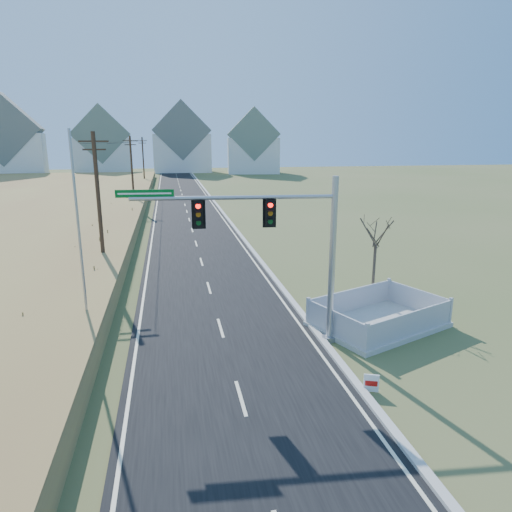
# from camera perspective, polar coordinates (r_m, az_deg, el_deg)

# --- Properties ---
(ground) EXTENTS (260.00, 260.00, 0.00)m
(ground) POSITION_cam_1_polar(r_m,az_deg,el_deg) (17.81, -2.95, -14.14)
(ground) COLOR #4B592B
(ground) RESTS_ON ground
(road) EXTENTS (8.00, 180.00, 0.06)m
(road) POSITION_cam_1_polar(r_m,az_deg,el_deg) (66.10, -9.01, 6.79)
(road) COLOR black
(road) RESTS_ON ground
(curb) EXTENTS (0.30, 180.00, 0.18)m
(curb) POSITION_cam_1_polar(r_m,az_deg,el_deg) (66.35, -5.41, 6.98)
(curb) COLOR #B2AFA8
(curb) RESTS_ON ground
(utility_pole_near) EXTENTS (1.80, 0.26, 9.00)m
(utility_pole_near) POSITION_cam_1_polar(r_m,az_deg,el_deg) (31.08, -19.07, 6.52)
(utility_pole_near) COLOR #422D1E
(utility_pole_near) RESTS_ON ground
(utility_pole_mid) EXTENTS (1.80, 0.26, 9.00)m
(utility_pole_mid) POSITION_cam_1_polar(r_m,az_deg,el_deg) (60.81, -15.24, 10.24)
(utility_pole_mid) COLOR #422D1E
(utility_pole_mid) RESTS_ON ground
(utility_pole_far) EXTENTS (1.80, 0.26, 9.00)m
(utility_pole_far) POSITION_cam_1_polar(r_m,az_deg,el_deg) (90.72, -13.91, 11.51)
(utility_pole_far) COLOR #422D1E
(utility_pole_far) RESTS_ON ground
(condo_nw) EXTENTS (17.69, 13.38, 19.05)m
(condo_nw) POSITION_cam_1_polar(r_m,az_deg,el_deg) (120.99, -28.82, 12.23)
(condo_nw) COLOR white
(condo_nw) RESTS_ON ground
(condo_nnw) EXTENTS (14.93, 11.17, 17.03)m
(condo_nnw) POSITION_cam_1_polar(r_m,az_deg,el_deg) (124.56, -18.66, 12.88)
(condo_nnw) COLOR white
(condo_nnw) RESTS_ON ground
(condo_n) EXTENTS (15.27, 10.20, 18.54)m
(condo_n) POSITION_cam_1_polar(r_m,az_deg,el_deg) (127.60, -9.27, 13.74)
(condo_n) COLOR white
(condo_n) RESTS_ON ground
(condo_ne) EXTENTS (14.12, 10.51, 16.52)m
(condo_ne) POSITION_cam_1_polar(r_m,az_deg,el_deg) (121.56, -0.38, 13.54)
(condo_ne) COLOR white
(condo_ne) RESTS_ON ground
(traffic_signal_mast) EXTENTS (8.89, 1.05, 7.09)m
(traffic_signal_mast) POSITION_cam_1_polar(r_m,az_deg,el_deg) (18.65, 4.07, 1.53)
(traffic_signal_mast) COLOR #9EA0A5
(traffic_signal_mast) RESTS_ON ground
(fence_enclosure) EXTENTS (6.86, 5.87, 1.32)m
(fence_enclosure) POSITION_cam_1_polar(r_m,az_deg,el_deg) (22.27, 15.03, -7.84)
(fence_enclosure) COLOR #B7B5AD
(fence_enclosure) RESTS_ON ground
(open_sign) EXTENTS (0.51, 0.23, 0.65)m
(open_sign) POSITION_cam_1_polar(r_m,az_deg,el_deg) (16.79, 14.21, -15.15)
(open_sign) COLOR white
(open_sign) RESTS_ON ground
(flagpole) EXTENTS (0.40, 0.40, 8.93)m
(flagpole) POSITION_cam_1_polar(r_m,az_deg,el_deg) (20.63, -20.96, -0.44)
(flagpole) COLOR #B7B5AD
(flagpole) RESTS_ON ground
(bare_tree) EXTENTS (1.87, 1.87, 4.97)m
(bare_tree) POSITION_cam_1_polar(r_m,az_deg,el_deg) (24.06, 14.83, 3.10)
(bare_tree) COLOR #4C3F33
(bare_tree) RESTS_ON ground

